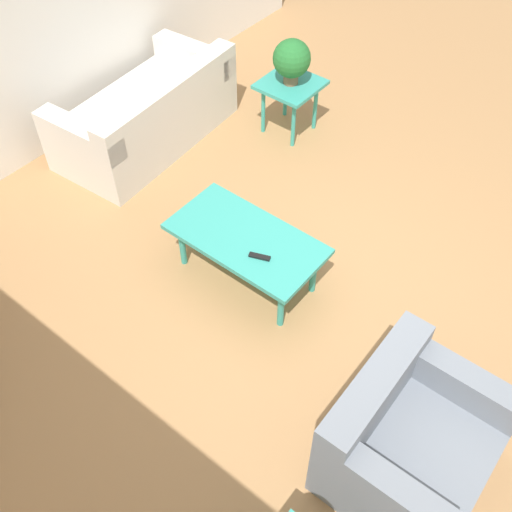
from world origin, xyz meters
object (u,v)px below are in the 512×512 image
object	(u,v)px
armchair	(407,442)
side_table_plant	(290,90)
sofa	(148,115)
coffee_table	(246,241)
potted_plant	(292,59)

from	to	relation	value
armchair	side_table_plant	xyz separation A→B (m)	(2.63, -2.38, 0.15)
sofa	coffee_table	xyz separation A→B (m)	(-1.87, 0.78, 0.11)
side_table_plant	potted_plant	xyz separation A→B (m)	(-0.00, 0.00, 0.33)
sofa	coffee_table	distance (m)	2.03
armchair	side_table_plant	distance (m)	3.55
side_table_plant	armchair	bearing A→B (deg)	137.78
armchair	coffee_table	distance (m)	1.83
coffee_table	side_table_plant	distance (m)	1.99
sofa	potted_plant	xyz separation A→B (m)	(-0.97, -1.00, 0.50)
sofa	potted_plant	size ratio (longest dim) A/B	4.28
coffee_table	potted_plant	xyz separation A→B (m)	(0.90, -1.78, 0.38)
sofa	side_table_plant	world-z (taller)	sofa
sofa	armchair	xyz separation A→B (m)	(-3.60, 1.39, 0.02)
sofa	potted_plant	world-z (taller)	potted_plant
armchair	potted_plant	xyz separation A→B (m)	(2.63, -2.38, 0.48)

